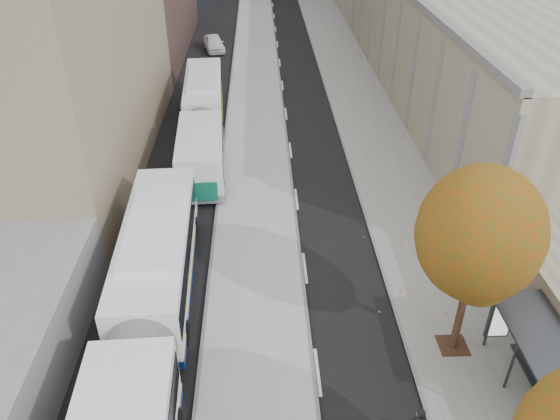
{
  "coord_description": "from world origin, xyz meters",
  "views": [
    {
      "loc": [
        -3.54,
        -1.4,
        15.61
      ],
      "look_at": [
        -2.74,
        19.03,
        2.5
      ],
      "focal_mm": 35.0,
      "sensor_mm": 36.0,
      "label": 1
    }
  ],
  "objects_px": {
    "distant_car": "(214,43)",
    "bus_near": "(145,325)",
    "bus_far": "(203,118)",
    "bus_shelter": "(545,345)"
  },
  "relations": [
    {
      "from": "distant_car",
      "to": "bus_far",
      "type": "bearing_deg",
      "value": -99.94
    },
    {
      "from": "bus_shelter",
      "to": "bus_far",
      "type": "bearing_deg",
      "value": 121.96
    },
    {
      "from": "bus_shelter",
      "to": "distant_car",
      "type": "bearing_deg",
      "value": 108.27
    },
    {
      "from": "bus_shelter",
      "to": "bus_far",
      "type": "distance_m",
      "value": 24.47
    },
    {
      "from": "bus_far",
      "to": "distant_car",
      "type": "xyz_separation_m",
      "value": [
        -0.63,
        20.37,
        -0.84
      ]
    },
    {
      "from": "bus_shelter",
      "to": "distant_car",
      "type": "xyz_separation_m",
      "value": [
        -13.57,
        41.13,
        -1.46
      ]
    },
    {
      "from": "bus_near",
      "to": "distant_car",
      "type": "bearing_deg",
      "value": 87.73
    },
    {
      "from": "bus_far",
      "to": "distant_car",
      "type": "bearing_deg",
      "value": 88.34
    },
    {
      "from": "distant_car",
      "to": "bus_near",
      "type": "bearing_deg",
      "value": -101.55
    },
    {
      "from": "bus_shelter",
      "to": "distant_car",
      "type": "relative_size",
      "value": 1.03
    }
  ]
}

